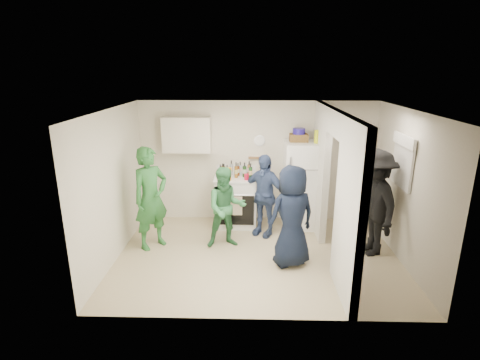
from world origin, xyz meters
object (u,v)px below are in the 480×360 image
Objects in this scene: person_nook at (374,203)px; person_navy at (292,217)px; fridge at (302,185)px; person_green_center at (226,208)px; yellow_cup_stack_top at (317,137)px; person_denim at (264,195)px; wicker_basket at (299,138)px; stove at (236,201)px; blue_bowl at (299,131)px; person_green_left at (151,198)px.

person_navy is at bearing -82.47° from person_nook.
fridge reaches higher than person_green_center.
person_denim is at bearing -160.98° from yellow_cup_stack_top.
person_denim is (-0.68, -0.49, -1.02)m from wicker_basket.
stove is 0.64× the size of person_denim.
blue_bowl is (0.00, 0.00, 0.13)m from wicker_basket.
stove is 1.91m from person_navy.
yellow_cup_stack_top is 0.14× the size of person_nook.
stove is 4.08× the size of yellow_cup_stack_top.
blue_bowl is 0.16× the size of person_green_center.
person_navy is (-0.27, -1.63, -0.98)m from wicker_basket.
person_nook reaches higher than person_green_left.
person_green_center is (-0.13, -0.99, 0.23)m from stove.
wicker_basket is (1.23, 0.02, 1.31)m from stove.
wicker_basket is at bearing 25.64° from person_green_center.
person_nook reaches higher than person_denim.
wicker_basket is 0.19× the size of person_nook.
stove is at bearing 71.44° from person_green_center.
person_green_center is at bearing -143.34° from wicker_basket.
person_nook reaches higher than person_navy.
wicker_basket reaches higher than person_denim.
blue_bowl is at bearing 154.89° from yellow_cup_stack_top.
stove is at bearing -125.70° from person_nook.
wicker_basket is 0.21× the size of person_navy.
person_navy is (1.09, -0.62, 0.10)m from person_green_center.
blue_bowl is at bearing 25.64° from person_green_center.
stove is 2.06m from yellow_cup_stack_top.
person_green_left is 1.25× the size of person_green_center.
wicker_basket is 1.32m from person_denim.
person_navy is at bearing -111.63° from yellow_cup_stack_top.
blue_bowl is 0.96× the size of yellow_cup_stack_top.
fridge is at bearing 22.37° from person_green_center.
stove is 0.59× the size of fridge.
yellow_cup_stack_top is 3.28m from person_green_left.
person_navy is (-0.37, -1.58, -0.03)m from fridge.
person_green_center is at bearing -45.90° from person_green_left.
yellow_cup_stack_top reaches higher than person_navy.
person_green_left is at bearing -133.57° from person_denim.
fridge reaches higher than person_denim.
person_nook is (2.53, -0.18, 0.19)m from person_green_center.
person_green_center is 2.54m from person_nook.
fridge is 6.97× the size of yellow_cup_stack_top.
wicker_basket is 0.13m from blue_bowl.
blue_bowl is 1.99m from person_navy.
blue_bowl is 0.36m from yellow_cup_stack_top.
person_navy is (0.41, -1.14, 0.04)m from person_denim.
stove is 1.38m from fridge.
blue_bowl reaches higher than stove.
person_green_center is at bearing -97.55° from stove.
fridge is 0.94× the size of person_nook.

